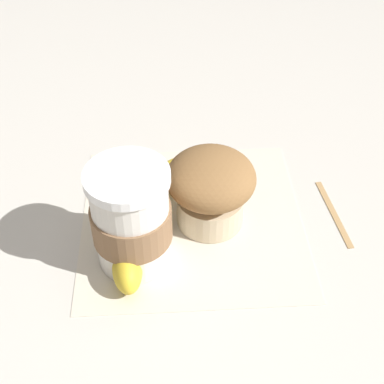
% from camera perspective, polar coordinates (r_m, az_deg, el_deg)
% --- Properties ---
extents(ground_plane, '(3.00, 3.00, 0.00)m').
position_cam_1_polar(ground_plane, '(0.62, 0.00, -2.97)').
color(ground_plane, beige).
extents(paper_napkin, '(0.27, 0.27, 0.00)m').
position_cam_1_polar(paper_napkin, '(0.62, 0.00, -2.92)').
color(paper_napkin, beige).
rests_on(paper_napkin, ground_plane).
extents(coffee_cup, '(0.08, 0.08, 0.12)m').
position_cam_1_polar(coffee_cup, '(0.54, -6.50, -2.82)').
color(coffee_cup, silver).
rests_on(coffee_cup, paper_napkin).
extents(muffin, '(0.10, 0.10, 0.09)m').
position_cam_1_polar(muffin, '(0.58, 2.00, 0.66)').
color(muffin, beige).
rests_on(muffin, paper_napkin).
extents(banana, '(0.21, 0.12, 0.04)m').
position_cam_1_polar(banana, '(0.60, -5.22, -2.19)').
color(banana, gold).
rests_on(banana, paper_napkin).
extents(wooden_stirrer, '(0.11, 0.03, 0.00)m').
position_cam_1_polar(wooden_stirrer, '(0.65, 14.88, -2.17)').
color(wooden_stirrer, tan).
rests_on(wooden_stirrer, ground_plane).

